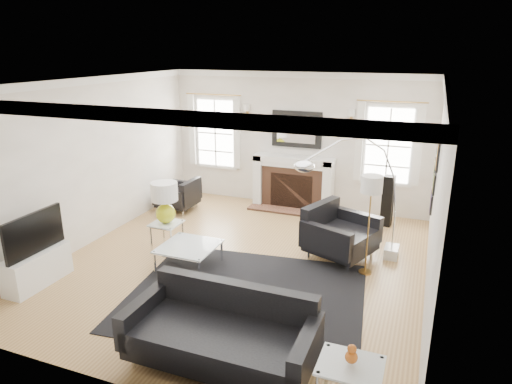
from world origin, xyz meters
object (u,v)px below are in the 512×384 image
at_px(armchair_right, 337,234).
at_px(coffee_table, 189,247).
at_px(sofa, 223,333).
at_px(arc_floor_lamp, 352,196).
at_px(armchair_left, 180,196).
at_px(gourd_lamp, 165,200).
at_px(fireplace, 293,183).

distance_m(armchair_right, coffee_table, 2.37).
distance_m(sofa, arc_floor_lamp, 3.04).
distance_m(armchair_left, arc_floor_lamp, 4.02).
distance_m(armchair_right, gourd_lamp, 2.84).
bearing_deg(gourd_lamp, sofa, -47.08).
xyz_separation_m(armchair_right, arc_floor_lamp, (0.22, -0.21, 0.74)).
bearing_deg(coffee_table, gourd_lamp, 147.64).
bearing_deg(fireplace, gourd_lamp, -114.86).
xyz_separation_m(sofa, arc_floor_lamp, (0.83, 2.82, 0.78)).
xyz_separation_m(fireplace, armchair_left, (-2.14, -1.00, -0.23)).
bearing_deg(fireplace, armchair_left, -154.92).
xyz_separation_m(sofa, armchair_left, (-2.90, 4.07, -0.05)).
xyz_separation_m(fireplace, gourd_lamp, (-1.32, -2.84, 0.36)).
distance_m(sofa, armchair_left, 5.00).
distance_m(fireplace, gourd_lamp, 3.16).
relative_size(fireplace, armchair_left, 2.04).
distance_m(gourd_lamp, arc_floor_lamp, 2.97).
height_order(armchair_left, coffee_table, armchair_left).
bearing_deg(armchair_right, gourd_lamp, -163.37).
xyz_separation_m(armchair_left, armchair_right, (3.51, -1.04, 0.09)).
height_order(coffee_table, gourd_lamp, gourd_lamp).
relative_size(fireplace, arc_floor_lamp, 0.81).
distance_m(sofa, gourd_lamp, 3.10).
xyz_separation_m(fireplace, coffee_table, (-0.68, -3.25, -0.20)).
relative_size(sofa, armchair_right, 1.55).
bearing_deg(gourd_lamp, coffee_table, -32.36).
distance_m(armchair_left, gourd_lamp, 2.10).
distance_m(fireplace, armchair_right, 2.46).
distance_m(armchair_left, armchair_right, 3.66).
relative_size(armchair_right, arc_floor_lamp, 0.62).
distance_m(fireplace, coffee_table, 3.33).
xyz_separation_m(coffee_table, gourd_lamp, (-0.64, 0.40, 0.56)).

